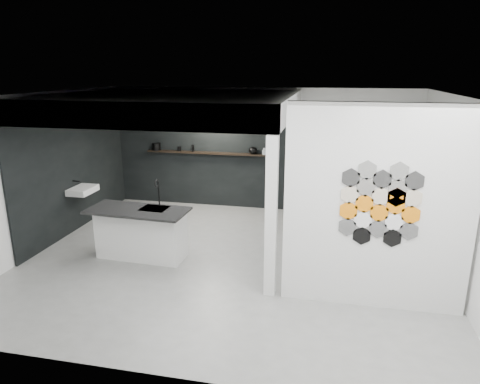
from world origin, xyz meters
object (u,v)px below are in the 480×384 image
(glass_bowl, at_px, (265,152))
(utensil_cup, at_px, (179,149))
(wall_basin, at_px, (83,190))
(kettle, at_px, (253,150))
(partition_panel, at_px, (377,210))
(bottle_dark, at_px, (193,148))
(stockpot, at_px, (156,147))
(kitchen_island, at_px, (141,232))
(glass_vase, at_px, (265,151))

(glass_bowl, relative_size, utensil_cup, 1.38)
(wall_basin, height_order, kettle, kettle)
(partition_panel, bearing_deg, bottle_dark, 134.50)
(stockpot, relative_size, utensil_cup, 2.00)
(wall_basin, height_order, kitchen_island, kitchen_island)
(kitchen_island, bearing_deg, partition_panel, -9.05)
(glass_bowl, height_order, glass_vase, glass_vase)
(wall_basin, xyz_separation_m, stockpot, (0.75, 2.07, 0.55))
(partition_panel, height_order, utensil_cup, partition_panel)
(utensil_cup, bearing_deg, glass_vase, 0.00)
(stockpot, relative_size, bottle_dark, 1.33)
(wall_basin, bearing_deg, stockpot, 69.93)
(stockpot, distance_m, bottle_dark, 0.91)
(bottle_dark, height_order, utensil_cup, bottle_dark)
(partition_panel, bearing_deg, glass_vase, 118.23)
(glass_vase, xyz_separation_m, utensil_cup, (-2.06, 0.00, -0.02))
(kitchen_island, bearing_deg, kettle, 68.13)
(glass_vase, bearing_deg, kettle, 180.00)
(utensil_cup, bearing_deg, wall_basin, -122.78)
(kettle, bearing_deg, stockpot, -165.80)
(bottle_dark, bearing_deg, glass_bowl, 0.00)
(kitchen_island, distance_m, stockpot, 3.33)
(glass_bowl, xyz_separation_m, utensil_cup, (-2.06, 0.00, 0.00))
(kitchen_island, xyz_separation_m, glass_vase, (1.71, 3.06, 0.93))
(utensil_cup, bearing_deg, glass_bowl, 0.00)
(wall_basin, height_order, glass_bowl, glass_bowl)
(wall_basin, height_order, glass_vase, glass_vase)
(kitchen_island, relative_size, stockpot, 8.51)
(partition_panel, xyz_separation_m, utensil_cup, (-4.14, 3.87, -0.03))
(wall_basin, relative_size, glass_vase, 4.14)
(wall_basin, bearing_deg, glass_vase, 31.35)
(kitchen_island, xyz_separation_m, glass_bowl, (1.71, 3.06, 0.91))
(glass_vase, relative_size, utensil_cup, 1.41)
(stockpot, bearing_deg, glass_vase, 0.00)
(wall_basin, relative_size, stockpot, 2.92)
(kitchen_island, bearing_deg, wall_basin, 152.54)
(bottle_dark, bearing_deg, kettle, 0.00)
(wall_basin, bearing_deg, partition_panel, -18.23)
(kettle, xyz_separation_m, utensil_cup, (-1.77, 0.00, -0.03))
(partition_panel, relative_size, glass_bowl, 19.69)
(partition_panel, relative_size, kitchen_island, 1.60)
(kitchen_island, height_order, bottle_dark, bottle_dark)
(partition_panel, height_order, wall_basin, partition_panel)
(partition_panel, height_order, kitchen_island, partition_panel)
(stockpot, bearing_deg, kettle, 0.00)
(partition_panel, height_order, glass_bowl, partition_panel)
(stockpot, bearing_deg, kitchen_island, -73.07)
(glass_bowl, bearing_deg, utensil_cup, 180.00)
(bottle_dark, bearing_deg, kitchen_island, -89.66)
(partition_panel, bearing_deg, utensil_cup, 136.94)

